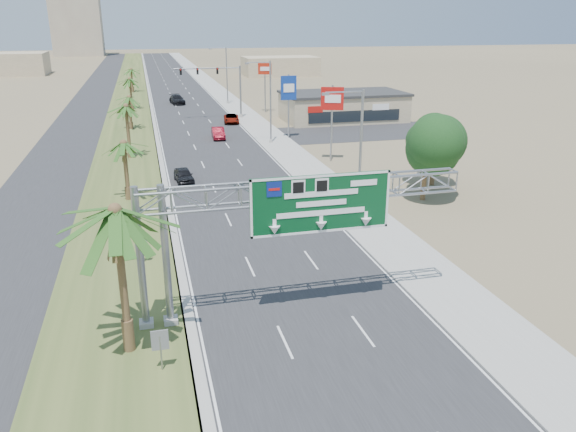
% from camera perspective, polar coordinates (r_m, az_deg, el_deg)
% --- Properties ---
extents(road, '(12.00, 300.00, 0.02)m').
position_cam_1_polar(road, '(126.81, -11.08, 12.34)').
color(road, '#28282B').
rests_on(road, ground).
extents(sidewalk_right, '(4.00, 300.00, 0.10)m').
position_cam_1_polar(sidewalk_right, '(127.60, -7.19, 12.61)').
color(sidewalk_right, '#9E9B93').
rests_on(sidewalk_right, ground).
extents(median_grass, '(7.00, 300.00, 0.12)m').
position_cam_1_polar(median_grass, '(126.59, -15.70, 12.01)').
color(median_grass, '#3E4F23').
rests_on(median_grass, ground).
extents(opposing_road, '(8.00, 300.00, 0.02)m').
position_cam_1_polar(opposing_road, '(126.92, -18.91, 11.69)').
color(opposing_road, '#28282B').
rests_on(opposing_road, ground).
extents(sign_gantry, '(16.75, 1.24, 7.50)m').
position_cam_1_polar(sign_gantry, '(27.85, 0.06, 1.37)').
color(sign_gantry, gray).
rests_on(sign_gantry, ground).
extents(palm_near, '(5.70, 5.70, 8.35)m').
position_cam_1_polar(palm_near, '(25.00, -17.16, 0.47)').
color(palm_near, brown).
rests_on(palm_near, ground).
extents(palm_row_b, '(3.99, 3.99, 5.95)m').
position_cam_1_polar(palm_row_b, '(48.75, -16.36, 7.01)').
color(palm_row_b, brown).
rests_on(palm_row_b, ground).
extents(palm_row_c, '(3.99, 3.99, 6.75)m').
position_cam_1_polar(palm_row_c, '(64.38, -16.15, 10.56)').
color(palm_row_c, brown).
rests_on(palm_row_c, ground).
extents(palm_row_d, '(3.99, 3.99, 5.45)m').
position_cam_1_polar(palm_row_d, '(82.39, -15.87, 11.48)').
color(palm_row_d, brown).
rests_on(palm_row_d, ground).
extents(palm_row_e, '(3.99, 3.99, 6.15)m').
position_cam_1_polar(palm_row_e, '(101.20, -15.79, 13.20)').
color(palm_row_e, brown).
rests_on(palm_row_e, ground).
extents(palm_row_f, '(3.99, 3.99, 5.75)m').
position_cam_1_polar(palm_row_f, '(126.13, -15.66, 14.12)').
color(palm_row_f, brown).
rests_on(palm_row_f, ground).
extents(streetlight_near, '(3.27, 0.44, 10.00)m').
position_cam_1_polar(streetlight_near, '(41.79, 7.08, 5.40)').
color(streetlight_near, gray).
rests_on(streetlight_near, ground).
extents(streetlight_mid, '(3.27, 0.44, 10.00)m').
position_cam_1_polar(streetlight_mid, '(70.07, -1.94, 11.15)').
color(streetlight_mid, gray).
rests_on(streetlight_mid, ground).
extents(streetlight_far, '(3.27, 0.44, 10.00)m').
position_cam_1_polar(streetlight_far, '(105.27, -6.33, 13.78)').
color(streetlight_far, gray).
rests_on(streetlight_far, ground).
extents(signal_mast, '(10.28, 0.71, 8.00)m').
position_cam_1_polar(signal_mast, '(89.18, -6.18, 12.91)').
color(signal_mast, gray).
rests_on(signal_mast, ground).
extents(store_building, '(18.00, 10.00, 4.00)m').
position_cam_1_polar(store_building, '(87.86, 5.61, 10.96)').
color(store_building, tan).
rests_on(store_building, ground).
extents(oak_near, '(4.50, 4.50, 6.80)m').
position_cam_1_polar(oak_near, '(48.55, 13.91, 6.73)').
color(oak_near, brown).
rests_on(oak_near, ground).
extents(oak_far, '(3.50, 3.50, 5.60)m').
position_cam_1_polar(oak_far, '(53.55, 14.72, 7.03)').
color(oak_far, brown).
rests_on(oak_far, ground).
extents(median_signback_a, '(0.75, 0.08, 2.08)m').
position_cam_1_polar(median_signback_a, '(25.42, -12.86, -12.48)').
color(median_signback_a, gray).
rests_on(median_signback_a, ground).
extents(median_signback_b, '(0.75, 0.08, 2.08)m').
position_cam_1_polar(median_signback_b, '(36.22, -14.70, -2.70)').
color(median_signback_b, gray).
rests_on(median_signback_b, ground).
extents(tower_distant, '(20.00, 16.00, 35.00)m').
position_cam_1_polar(tower_distant, '(266.86, -20.77, 18.76)').
color(tower_distant, tan).
rests_on(tower_distant, ground).
extents(building_distant_left, '(24.00, 14.00, 6.00)m').
position_cam_1_polar(building_distant_left, '(180.03, -27.14, 13.57)').
color(building_distant_left, tan).
rests_on(building_distant_left, ground).
extents(building_distant_right, '(20.00, 12.00, 5.00)m').
position_cam_1_polar(building_distant_right, '(160.68, -0.82, 14.98)').
color(building_distant_right, tan).
rests_on(building_distant_right, ground).
extents(car_left_lane, '(1.91, 4.05, 1.34)m').
position_cam_1_polar(car_left_lane, '(54.26, -10.55, 4.07)').
color(car_left_lane, black).
rests_on(car_left_lane, ground).
extents(car_mid_lane, '(1.74, 4.47, 1.45)m').
position_cam_1_polar(car_mid_lane, '(74.19, -7.11, 8.36)').
color(car_mid_lane, maroon).
rests_on(car_mid_lane, ground).
extents(car_right_lane, '(2.76, 4.95, 1.31)m').
position_cam_1_polar(car_right_lane, '(85.52, -5.77, 9.81)').
color(car_right_lane, gray).
rests_on(car_right_lane, ground).
extents(car_far, '(2.88, 5.71, 1.59)m').
position_cam_1_polar(car_far, '(106.95, -11.20, 11.52)').
color(car_far, black).
rests_on(car_far, ground).
extents(pole_sign_red_near, '(2.35, 1.14, 8.17)m').
position_cam_1_polar(pole_sign_red_near, '(60.69, 4.51, 11.42)').
color(pole_sign_red_near, gray).
rests_on(pole_sign_red_near, ground).
extents(pole_sign_blue, '(2.01, 0.40, 8.18)m').
position_cam_1_polar(pole_sign_blue, '(72.97, 0.06, 12.61)').
color(pole_sign_blue, gray).
rests_on(pole_sign_blue, ground).
extents(pole_sign_red_far, '(2.19, 0.94, 8.18)m').
position_cam_1_polar(pole_sign_red_far, '(94.73, -2.37, 14.34)').
color(pole_sign_red_far, gray).
rests_on(pole_sign_red_far, ground).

